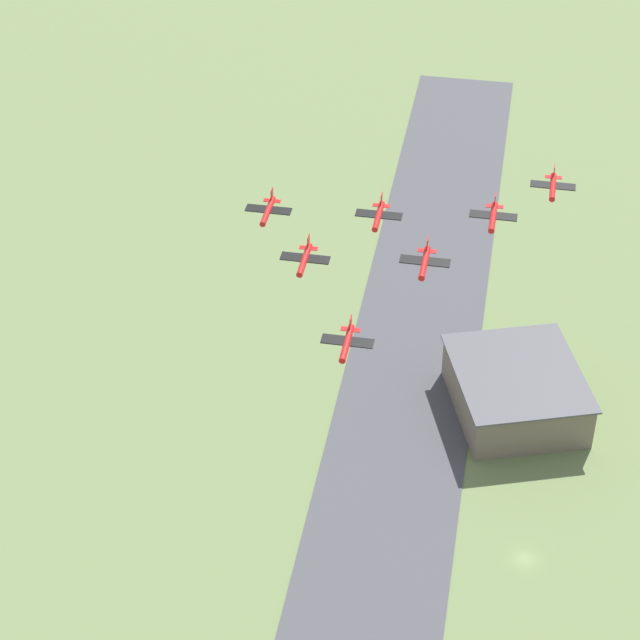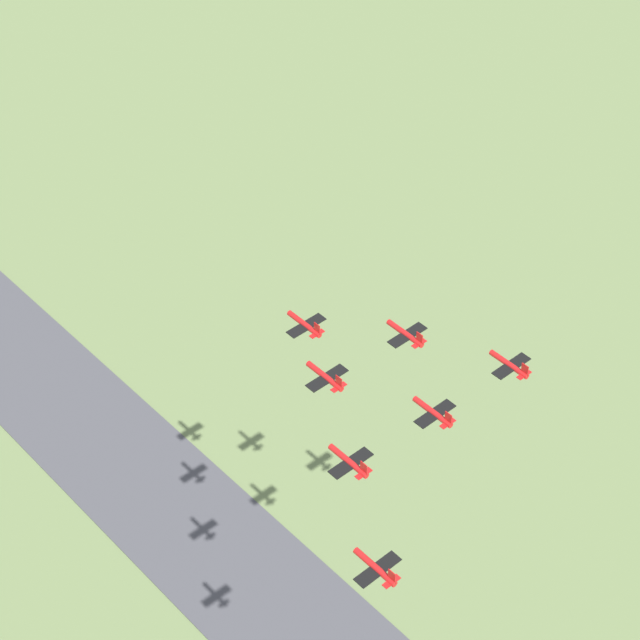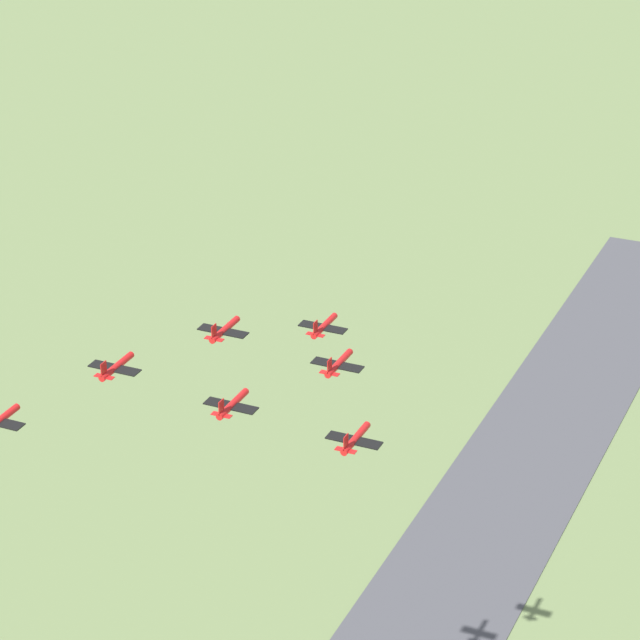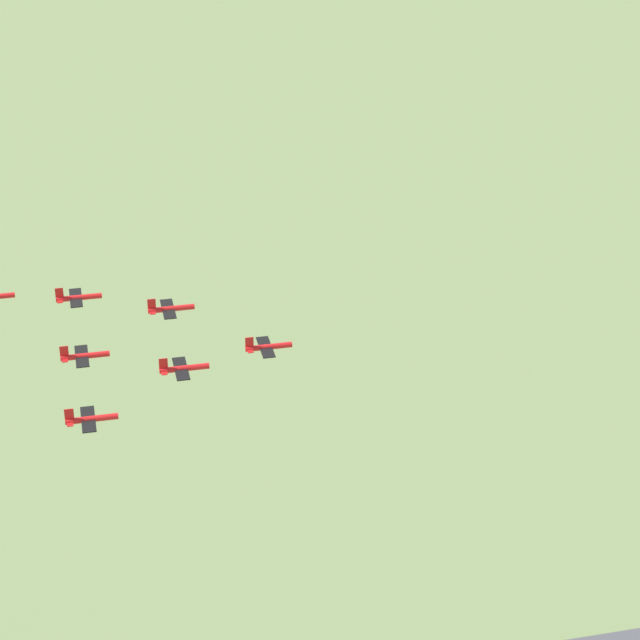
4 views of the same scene
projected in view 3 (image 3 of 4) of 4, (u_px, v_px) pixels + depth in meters
name	position (u px, v px, depth m)	size (l,w,h in m)	color
jet_0	(323.00, 326.00, 220.08)	(7.63, 7.42, 2.57)	red
jet_1	(224.00, 330.00, 209.32)	(7.63, 7.42, 2.57)	red
jet_2	(338.00, 364.00, 203.72)	(7.63, 7.42, 2.57)	red
jet_3	(115.00, 367.00, 200.68)	(7.63, 7.42, 2.57)	red
jet_4	(232.00, 405.00, 195.16)	(7.63, 7.42, 2.57)	red
jet_5	(355.00, 439.00, 189.31)	(7.63, 7.42, 2.57)	red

